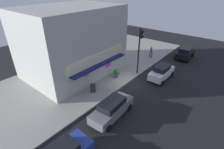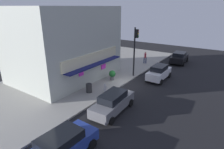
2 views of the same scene
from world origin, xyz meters
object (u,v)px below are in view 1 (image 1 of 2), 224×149
trash_can (93,88)px  pedestrian (151,51)px  traffic_light (140,46)px  potted_plant_by_doorway (116,73)px  parked_car_black (185,53)px  parked_car_white (162,72)px  parked_car_grey (112,108)px  fire_hydrant (108,89)px

trash_can → pedestrian: size_ratio=0.50×
traffic_light → trash_can: size_ratio=6.56×
pedestrian → potted_plant_by_doorway: (-8.32, 0.23, -0.32)m
parked_car_black → parked_car_white: 8.34m
parked_car_black → parked_car_grey: (-17.38, 0.39, 0.00)m
pedestrian → parked_car_black: (3.49, -4.01, -0.26)m
trash_can → parked_car_grey: (-1.53, -3.86, 0.27)m
traffic_light → potted_plant_by_doorway: (-2.60, 1.45, -3.02)m
pedestrian → traffic_light: bearing=-168.0°
trash_can → parked_car_white: (7.51, -4.25, 0.28)m
parked_car_black → parked_car_grey: size_ratio=0.89×
traffic_light → pedestrian: 6.45m
parked_car_black → parked_car_grey: bearing=178.7°
potted_plant_by_doorway → traffic_light: bearing=-29.2°
potted_plant_by_doorway → parked_car_white: (3.47, -4.24, 0.07)m
potted_plant_by_doorway → parked_car_grey: parked_car_grey is taller
fire_hydrant → potted_plant_by_doorway: bearing=22.2°
fire_hydrant → traffic_light: bearing=-1.5°
traffic_light → parked_car_white: (0.87, -2.79, -2.94)m
traffic_light → parked_car_white: size_ratio=1.45×
parked_car_white → parked_car_grey: (-9.04, 0.39, -0.02)m
trash_can → pedestrian: bearing=-1.1°
fire_hydrant → parked_car_black: bearing=-11.1°
pedestrian → potted_plant_by_doorway: size_ratio=1.56×
potted_plant_by_doorway → parked_car_grey: 6.77m
trash_can → potted_plant_by_doorway: size_ratio=0.79×
fire_hydrant → parked_car_grey: parked_car_grey is taller
potted_plant_by_doorway → trash_can: bearing=179.8°
pedestrian → potted_plant_by_doorway: pedestrian is taller
parked_car_grey → pedestrian: bearing=14.6°
pedestrian → parked_car_black: pedestrian is taller
potted_plant_by_doorway → parked_car_grey: size_ratio=0.24×
potted_plant_by_doorway → parked_car_grey: bearing=-145.4°
traffic_light → parked_car_black: 10.07m
parked_car_black → traffic_light: bearing=163.2°
traffic_light → pedestrian: traffic_light is taller
trash_can → parked_car_white: size_ratio=0.22×
fire_hydrant → pedestrian: (11.50, 1.07, 0.53)m
potted_plant_by_doorway → parked_car_black: bearing=-19.7°
trash_can → parked_car_grey: size_ratio=0.19×
fire_hydrant → parked_car_white: parked_car_white is taller
pedestrian → parked_car_white: 6.30m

